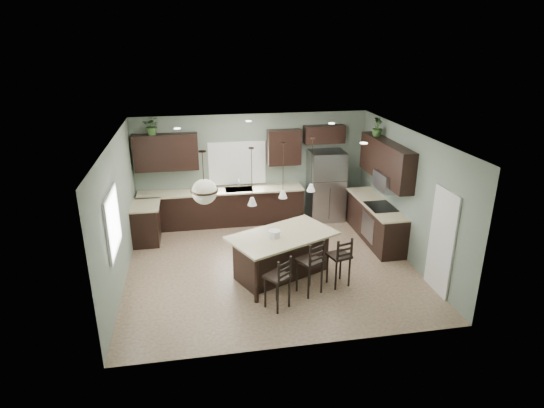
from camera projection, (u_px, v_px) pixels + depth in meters
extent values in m
plane|color=#9E8466|center=(271.00, 265.00, 9.78)|extent=(6.00, 6.00, 0.00)
cube|color=white|center=(441.00, 242.00, 8.48)|extent=(0.04, 0.82, 2.04)
cube|color=white|center=(237.00, 163.00, 11.70)|extent=(1.35, 0.02, 1.00)
cube|color=white|center=(112.00, 222.00, 8.01)|extent=(0.02, 1.10, 1.00)
cube|color=black|center=(146.00, 224.00, 10.75)|extent=(0.60, 0.90, 0.90)
cube|color=beige|center=(145.00, 205.00, 10.59)|extent=(0.66, 0.96, 0.04)
cube|color=black|center=(222.00, 208.00, 11.75)|extent=(4.20, 0.60, 0.90)
cube|color=beige|center=(221.00, 191.00, 11.56)|extent=(4.20, 0.66, 0.04)
cube|color=gray|center=(239.00, 189.00, 11.63)|extent=(0.70, 0.45, 0.01)
cylinder|color=silver|center=(239.00, 184.00, 11.55)|extent=(0.02, 0.02, 0.28)
cube|color=black|center=(166.00, 152.00, 11.13)|extent=(1.55, 0.34, 0.90)
cube|color=black|center=(284.00, 147.00, 11.61)|extent=(0.85, 0.34, 0.90)
cube|color=black|center=(324.00, 134.00, 11.68)|extent=(1.05, 0.34, 0.45)
cube|color=black|center=(375.00, 222.00, 10.87)|extent=(0.60, 2.35, 0.90)
cube|color=beige|center=(376.00, 203.00, 10.71)|extent=(0.66, 2.35, 0.04)
cube|color=black|center=(381.00, 207.00, 10.44)|extent=(0.58, 0.75, 0.02)
cube|color=gray|center=(367.00, 227.00, 10.57)|extent=(0.01, 0.72, 0.60)
cube|color=black|center=(386.00, 161.00, 10.37)|extent=(0.34, 2.35, 0.90)
cube|color=gray|center=(387.00, 181.00, 10.25)|extent=(0.40, 0.75, 0.40)
cube|color=gray|center=(326.00, 186.00, 11.94)|extent=(0.90, 0.74, 1.85)
cube|color=black|center=(282.00, 256.00, 9.19)|extent=(2.37, 1.94, 0.92)
cylinder|color=white|center=(274.00, 234.00, 8.89)|extent=(0.24, 0.24, 0.14)
cube|color=black|center=(277.00, 282.00, 8.09)|extent=(0.54, 0.54, 1.04)
cube|color=black|center=(310.00, 266.00, 8.56)|extent=(0.56, 0.56, 1.12)
cube|color=black|center=(339.00, 261.00, 8.84)|extent=(0.48, 0.48, 1.05)
imported|color=#345927|center=(152.00, 126.00, 10.82)|extent=(0.42, 0.37, 0.44)
imported|color=#2E4F22|center=(377.00, 127.00, 10.65)|extent=(0.33, 0.33, 0.44)
plane|color=slate|center=(252.00, 168.00, 11.83)|extent=(6.00, 0.00, 6.00)
plane|color=slate|center=(302.00, 268.00, 6.76)|extent=(6.00, 0.00, 6.00)
plane|color=slate|center=(118.00, 214.00, 8.80)|extent=(0.00, 5.50, 5.50)
plane|color=slate|center=(408.00, 196.00, 9.78)|extent=(0.00, 5.50, 5.50)
plane|color=white|center=(271.00, 137.00, 8.80)|extent=(6.00, 6.00, 0.00)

